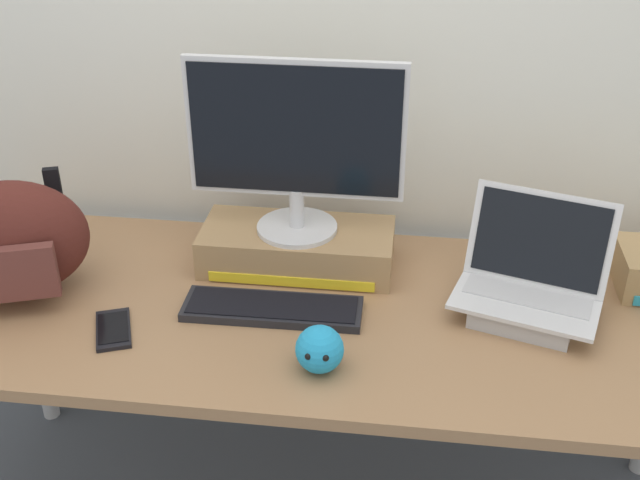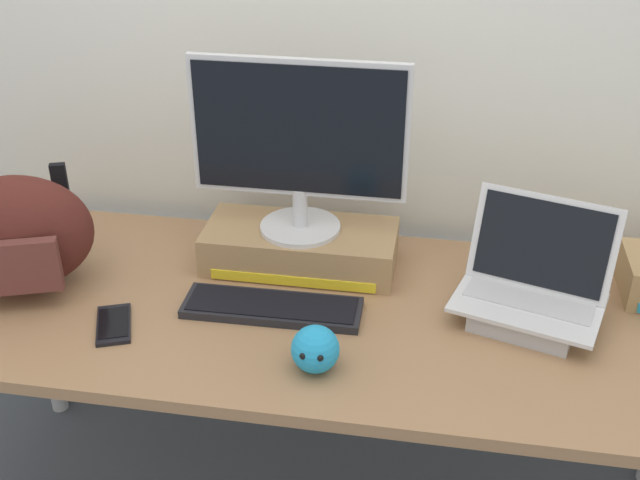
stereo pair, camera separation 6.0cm
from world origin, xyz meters
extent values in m
cube|color=silver|center=(0.00, 0.47, 1.30)|extent=(7.00, 0.10, 2.60)
cube|color=#99704C|center=(0.00, 0.00, 0.70)|extent=(1.95, 0.74, 0.03)
cylinder|color=#B2B2B7|center=(-0.91, 0.31, 0.34)|extent=(0.05, 0.05, 0.68)
cube|color=#9E7A51|center=(-0.08, 0.18, 0.76)|extent=(0.47, 0.21, 0.10)
cube|color=yellow|center=(-0.08, 0.07, 0.73)|extent=(0.40, 0.00, 0.03)
cylinder|color=silver|center=(-0.08, 0.18, 0.82)|extent=(0.20, 0.20, 0.01)
cylinder|color=silver|center=(-0.08, 0.18, 0.87)|extent=(0.04, 0.04, 0.10)
cube|color=silver|center=(-0.08, 0.18, 1.08)|extent=(0.51, 0.02, 0.33)
cube|color=black|center=(-0.08, 0.17, 1.08)|extent=(0.49, 0.00, 0.31)
cube|color=#ADADB2|center=(0.47, 0.03, 0.73)|extent=(0.27, 0.25, 0.04)
cube|color=silver|center=(0.47, 0.03, 0.76)|extent=(0.37, 0.30, 0.01)
cube|color=#B7B7BC|center=(0.47, 0.04, 0.77)|extent=(0.30, 0.20, 0.00)
cube|color=silver|center=(0.49, 0.10, 0.87)|extent=(0.32, 0.16, 0.21)
cube|color=black|center=(0.49, 0.10, 0.87)|extent=(0.29, 0.14, 0.19)
cube|color=black|center=(-0.11, -0.03, 0.72)|extent=(0.41, 0.13, 0.02)
cube|color=black|center=(-0.11, -0.03, 0.73)|extent=(0.39, 0.11, 0.00)
ellipsoid|color=#4C1E19|center=(-0.71, -0.02, 0.85)|extent=(0.39, 0.29, 0.28)
cube|color=brown|center=(-0.68, -0.12, 0.83)|extent=(0.21, 0.10, 0.13)
cube|color=black|center=(-0.66, 0.11, 0.87)|extent=(0.04, 0.03, 0.21)
cube|color=black|center=(-0.44, -0.15, 0.72)|extent=(0.12, 0.16, 0.01)
cube|color=black|center=(-0.44, -0.15, 0.72)|extent=(0.10, 0.13, 0.00)
sphere|color=#2393CC|center=(0.03, -0.22, 0.76)|extent=(0.10, 0.10, 0.10)
sphere|color=black|center=(0.01, -0.26, 0.77)|extent=(0.01, 0.01, 0.01)
sphere|color=black|center=(0.05, -0.26, 0.77)|extent=(0.01, 0.01, 0.01)
camera|label=1|loc=(0.19, -1.49, 1.75)|focal=44.07mm
camera|label=2|loc=(0.25, -1.48, 1.75)|focal=44.07mm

